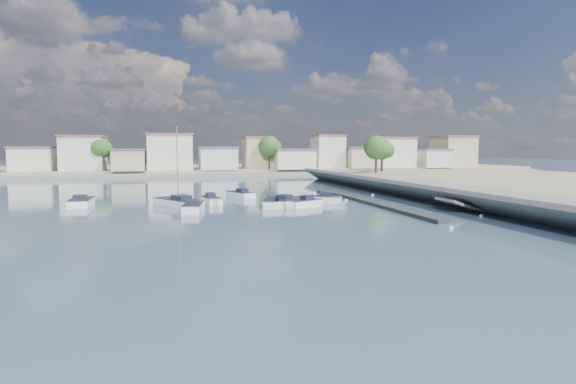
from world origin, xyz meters
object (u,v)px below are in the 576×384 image
at_px(motorboat_a, 193,208).
at_px(motorboat_f, 239,195).
at_px(motorboat_d, 303,204).
at_px(motorboat_h, 287,202).
at_px(motorboat_b, 271,204).
at_px(motorboat_c, 320,200).
at_px(sailboat, 177,202).
at_px(motorboat_e, 82,202).
at_px(motorboat_g, 212,201).

height_order(motorboat_a, motorboat_f, same).
relative_size(motorboat_d, motorboat_h, 0.78).
height_order(motorboat_d, motorboat_f, same).
relative_size(motorboat_b, motorboat_c, 0.91).
bearing_deg(motorboat_b, sailboat, 161.44).
distance_m(motorboat_e, motorboat_h, 22.89).
xyz_separation_m(motorboat_c, motorboat_e, (-26.60, 3.67, -0.00)).
xyz_separation_m(motorboat_a, motorboat_g, (2.43, 6.17, 0.00)).
height_order(motorboat_b, motorboat_f, same).
xyz_separation_m(motorboat_a, motorboat_e, (-11.78, 8.28, -0.00)).
bearing_deg(motorboat_b, motorboat_e, 162.81).
distance_m(motorboat_d, sailboat, 13.96).
bearing_deg(motorboat_h, motorboat_d, -61.01).
xyz_separation_m(motorboat_b, sailboat, (-10.02, 3.37, 0.03)).
xyz_separation_m(motorboat_b, motorboat_d, (3.19, -1.16, -0.00)).
bearing_deg(motorboat_d, motorboat_f, 113.98).
distance_m(motorboat_b, motorboat_f, 10.70).
height_order(motorboat_a, motorboat_b, same).
bearing_deg(motorboat_g, motorboat_c, -7.18).
xyz_separation_m(motorboat_b, motorboat_g, (-6.06, 4.16, 0.00)).
xyz_separation_m(motorboat_f, motorboat_h, (4.00, -9.52, 0.00)).
bearing_deg(motorboat_e, motorboat_d, -17.57).
xyz_separation_m(motorboat_c, motorboat_f, (-8.33, 7.91, -0.00)).
bearing_deg(sailboat, motorboat_f, 41.72).
relative_size(motorboat_e, motorboat_f, 1.25).
bearing_deg(sailboat, motorboat_h, -11.17).
distance_m(motorboat_e, motorboat_g, 14.36).
height_order(motorboat_b, motorboat_g, same).
bearing_deg(motorboat_h, motorboat_g, 158.52).
relative_size(motorboat_a, motorboat_g, 1.10).
xyz_separation_m(motorboat_e, sailboat, (10.25, -2.90, 0.03)).
bearing_deg(motorboat_c, motorboat_d, -129.86).
bearing_deg(motorboat_h, motorboat_e, 166.67).
relative_size(motorboat_c, motorboat_h, 0.84).
relative_size(motorboat_e, motorboat_h, 1.07).
height_order(motorboat_e, motorboat_g, same).
relative_size(motorboat_b, sailboat, 0.48).
bearing_deg(motorboat_e, motorboat_g, -8.43).
height_order(motorboat_b, motorboat_c, same).
distance_m(motorboat_a, sailboat, 5.59).
relative_size(motorboat_h, sailboat, 0.63).
bearing_deg(motorboat_c, motorboat_e, 172.15).
height_order(motorboat_g, sailboat, sailboat).
bearing_deg(motorboat_b, motorboat_d, -19.96).
relative_size(motorboat_c, motorboat_g, 1.06).
relative_size(motorboat_f, motorboat_h, 0.85).
bearing_deg(motorboat_c, motorboat_g, 172.82).
bearing_deg(motorboat_b, motorboat_f, 100.78).
height_order(motorboat_f, motorboat_h, same).
bearing_deg(motorboat_d, motorboat_g, 150.09).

